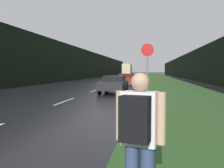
# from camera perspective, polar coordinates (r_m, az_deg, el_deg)

# --- Properties ---
(grass_verge) EXTENTS (6.00, 240.00, 0.02)m
(grass_verge) POSITION_cam_1_polar(r_m,az_deg,el_deg) (39.33, 12.36, 0.72)
(grass_verge) COLOR #2D5123
(grass_verge) RESTS_ON ground_plane
(lane_stripe_c) EXTENTS (0.12, 3.00, 0.01)m
(lane_stripe_c) POSITION_cam_1_polar(r_m,az_deg,el_deg) (13.23, -11.30, -4.11)
(lane_stripe_c) COLOR silver
(lane_stripe_c) RESTS_ON ground_plane
(lane_stripe_d) EXTENTS (0.12, 3.00, 0.01)m
(lane_stripe_d) POSITION_cam_1_polar(r_m,az_deg,el_deg) (19.90, -4.28, -1.61)
(lane_stripe_d) COLOR silver
(lane_stripe_d) RESTS_ON ground_plane
(lane_stripe_e) EXTENTS (0.12, 3.00, 0.01)m
(lane_stripe_e) POSITION_cam_1_polar(r_m,az_deg,el_deg) (26.75, -0.82, -0.36)
(lane_stripe_e) COLOR silver
(lane_stripe_e) RESTS_ON ground_plane
(treeline_far_side) EXTENTS (2.00, 140.00, 6.12)m
(treeline_far_side) POSITION_cam_1_polar(r_m,az_deg,el_deg) (51.32, -7.31, 4.75)
(treeline_far_side) COLOR black
(treeline_far_side) RESTS_ON ground_plane
(treeline_near_side) EXTENTS (2.00, 140.00, 5.12)m
(treeline_near_side) POSITION_cam_1_polar(r_m,az_deg,el_deg) (49.93, 18.63, 4.07)
(treeline_near_side) COLOR black
(treeline_near_side) RESTS_ON ground_plane
(stop_sign) EXTENTS (0.63, 0.07, 3.02)m
(stop_sign) POSITION_cam_1_polar(r_m,az_deg,el_deg) (11.94, 8.49, 3.83)
(stop_sign) COLOR slate
(stop_sign) RESTS_ON ground_plane
(hitchhiker_with_backpack) EXTENTS (0.56, 0.47, 1.65)m
(hitchhiker_with_backpack) POSITION_cam_1_polar(r_m,az_deg,el_deg) (2.71, 6.49, -12.29)
(hitchhiker_with_backpack) COLOR navy
(hitchhiker_with_backpack) RESTS_ON ground_plane
(car_passing_near) EXTENTS (1.87, 4.33, 1.28)m
(car_passing_near) POSITION_cam_1_polar(r_m,az_deg,el_deg) (17.86, 0.50, 0.01)
(car_passing_near) COLOR black
(car_passing_near) RESTS_ON ground_plane
(car_passing_far) EXTENTS (2.01, 4.40, 1.34)m
(car_passing_far) POSITION_cam_1_polar(r_m,az_deg,el_deg) (27.52, 3.52, 1.17)
(car_passing_far) COLOR maroon
(car_passing_far) RESTS_ON ground_plane
(delivery_truck) EXTENTS (2.53, 7.19, 3.60)m
(delivery_truck) POSITION_cam_1_polar(r_m,az_deg,el_deg) (69.38, 3.68, 3.38)
(delivery_truck) COLOR #6E684F
(delivery_truck) RESTS_ON ground_plane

